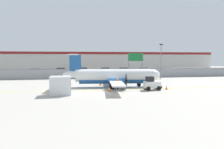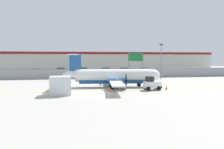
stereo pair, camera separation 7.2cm
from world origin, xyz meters
name	(u,v)px [view 1 (the left image)]	position (x,y,z in m)	size (l,w,h in m)	color
ground_plane	(109,90)	(0.00, 2.00, 0.00)	(140.00, 140.00, 0.01)	#ADA89E
perimeter_fence	(98,73)	(0.00, 18.00, 1.12)	(98.00, 0.10, 2.10)	gray
parking_lot_strip	(94,74)	(0.00, 29.50, 0.06)	(98.00, 17.00, 0.12)	#38383A
background_building	(90,61)	(0.00, 47.99, 3.26)	(91.00, 8.10, 6.50)	beige
commuter_airplane	(115,76)	(1.33, 4.69, 1.60)	(14.79, 16.08, 4.92)	white
baggage_tug	(152,84)	(5.79, 0.93, 0.86)	(2.35, 1.42, 1.88)	silver
ground_crew_worker	(117,83)	(1.17, 1.70, 0.95)	(0.38, 0.55, 1.70)	#191E4C
cargo_container	(61,86)	(-6.19, -0.68, 1.10)	(2.49, 2.10, 2.20)	silver
traffic_cone_near_left	(167,87)	(8.01, 1.06, 0.31)	(0.36, 0.36, 0.64)	orange
traffic_cone_near_right	(100,83)	(-0.66, 6.83, 0.31)	(0.36, 0.36, 0.64)	orange
traffic_cone_far_left	(109,89)	(-0.13, 0.63, 0.31)	(0.36, 0.36, 0.64)	orange
parked_car_0	(34,72)	(-15.03, 27.28, 0.89)	(4.32, 2.26, 1.58)	#B28C19
parked_car_1	(60,71)	(-9.11, 31.88, 0.89)	(4.20, 2.00, 1.58)	slate
parked_car_2	(84,70)	(-2.70, 32.46, 0.89)	(4.31, 2.22, 1.58)	red
parked_car_3	(105,70)	(3.07, 30.76, 0.89)	(4.22, 2.03, 1.58)	red
parked_car_4	(123,70)	(8.19, 29.78, 0.89)	(4.38, 2.41, 1.58)	#B28C19
parked_car_5	(144,71)	(13.66, 28.07, 0.89)	(4.27, 2.14, 1.58)	slate
apron_light_pole	(161,58)	(12.71, 14.16, 4.30)	(0.70, 0.30, 7.27)	slate
highway_sign	(136,59)	(8.86, 19.59, 4.14)	(3.60, 0.14, 5.50)	slate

